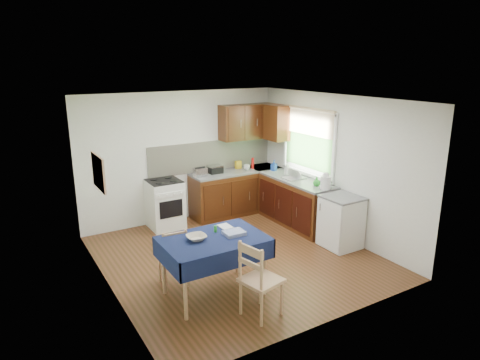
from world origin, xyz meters
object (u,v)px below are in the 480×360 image
sandwich_press (215,169)px  kettle (326,181)px  toaster (200,172)px  dish_rack (294,177)px  chair_near (258,278)px  chair_far (173,256)px  dining_table (213,245)px

sandwich_press → kettle: 2.25m
toaster → sandwich_press: (0.37, 0.10, -0.01)m
dish_rack → chair_near: bearing=-141.0°
chair_near → chair_far: bearing=13.0°
chair_near → sandwich_press: size_ratio=3.70×
dish_rack → kettle: bearing=-92.3°
chair_far → chair_near: bearing=122.0°
kettle → dining_table: bearing=-164.3°
dining_table → chair_near: 0.79m
toaster → dish_rack: toaster is taller
dining_table → chair_near: bearing=-91.7°
chair_near → dining_table: bearing=3.8°
chair_near → toaster: size_ratio=4.00×
toaster → dish_rack: (1.46, -1.04, -0.06)m
toaster → kettle: bearing=-44.3°
kettle → dish_rack: bearing=93.3°
sandwich_press → dining_table: bearing=-139.6°
chair_near → toaster: bearing=-27.1°
chair_far → toaster: toaster is taller
dining_table → kettle: bearing=-2.7°
chair_far → sandwich_press: (1.81, 2.18, 0.52)m
dish_rack → toaster: bearing=138.8°
sandwich_press → dish_rack: bearing=-67.7°
chair_far → chair_near: size_ratio=0.86×
dish_rack → kettle: 0.82m
toaster → dining_table: bearing=-105.8°
chair_near → dish_rack: 3.25m
kettle → toaster: bearing=129.1°
toaster → sandwich_press: toaster is taller
chair_far → toaster: (1.43, 2.08, 0.53)m
dining_table → sandwich_press: size_ratio=5.02×
chair_near → dish_rack: dish_rack is taller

